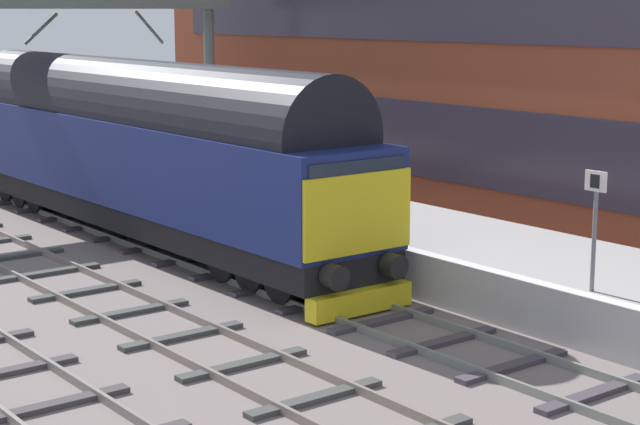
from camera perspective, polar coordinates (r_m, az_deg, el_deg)
ground_plane at (r=22.38m, az=-0.86°, el=-4.48°), size 140.00×140.00×0.00m
track_main at (r=22.37m, az=-0.86°, el=-4.34°), size 2.50×60.00×0.15m
track_adjacent_west at (r=20.53m, az=-8.82°, el=-5.87°), size 2.50×60.00×0.15m
station_platform at (r=24.52m, az=5.88°, el=-1.97°), size 4.00×44.00×1.01m
station_building at (r=29.96m, az=15.67°, el=10.48°), size 5.40×37.83×11.86m
diesel_locomotive at (r=27.84m, az=-9.73°, el=3.60°), size 2.74×18.21×4.68m
platform_number_sign at (r=19.18m, az=14.53°, el=0.00°), size 0.10×0.44×2.15m
waiting_passenger at (r=26.11m, az=-0.78°, el=2.20°), size 0.45×0.47×1.64m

